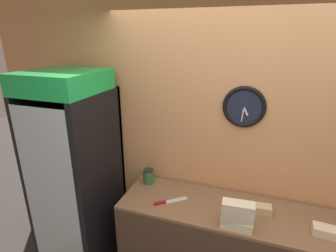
{
  "coord_description": "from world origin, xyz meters",
  "views": [
    {
      "loc": [
        0.05,
        -1.05,
        2.3
      ],
      "look_at": [
        -0.64,
        0.91,
        1.57
      ],
      "focal_mm": 28.0,
      "sensor_mm": 36.0,
      "label": 1
    }
  ],
  "objects": [
    {
      "name": "sandwich_flat_left",
      "position": [
        0.15,
        0.87,
        0.97
      ],
      "size": [
        0.21,
        0.11,
        0.07
      ],
      "color": "tan",
      "rests_on": "prep_counter"
    },
    {
      "name": "sandwich_stack_top",
      "position": [
        0.01,
        0.63,
        1.12
      ],
      "size": [
        0.24,
        0.12,
        0.07
      ],
      "color": "beige",
      "rests_on": "sandwich_stack_middle"
    },
    {
      "name": "condiment_jar",
      "position": [
        -0.86,
        0.99,
        1.0
      ],
      "size": [
        0.1,
        0.1,
        0.14
      ],
      "color": "#336B38",
      "rests_on": "prep_counter"
    },
    {
      "name": "wall_back",
      "position": [
        -0.0,
        1.17,
        1.35
      ],
      "size": [
        5.2,
        0.09,
        2.7
      ],
      "color": "tan",
      "rests_on": "ground_plane"
    },
    {
      "name": "beverage_cooler",
      "position": [
        -1.51,
        0.81,
        1.09
      ],
      "size": [
        0.62,
        0.72,
        2.02
      ],
      "color": "black",
      "rests_on": "ground_plane"
    },
    {
      "name": "sandwich_stack_bottom",
      "position": [
        0.01,
        0.63,
        0.97
      ],
      "size": [
        0.23,
        0.1,
        0.07
      ],
      "color": "beige",
      "rests_on": "prep_counter"
    },
    {
      "name": "sandwich_flat_right",
      "position": [
        0.65,
        0.76,
        0.97
      ],
      "size": [
        0.24,
        0.12,
        0.07
      ],
      "color": "beige",
      "rests_on": "prep_counter"
    },
    {
      "name": "sandwich_stack_middle",
      "position": [
        0.01,
        0.63,
        1.04
      ],
      "size": [
        0.24,
        0.11,
        0.07
      ],
      "color": "beige",
      "rests_on": "sandwich_stack_bottom"
    },
    {
      "name": "chefs_knife",
      "position": [
        -0.59,
        0.75,
        0.94
      ],
      "size": [
        0.25,
        0.22,
        0.02
      ],
      "color": "silver",
      "rests_on": "prep_counter"
    }
  ]
}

